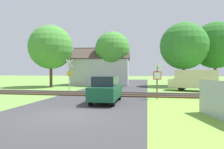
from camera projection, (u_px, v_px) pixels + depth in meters
ground_plane at (66, 116)px, 9.41m from camera, size 160.00×160.00×0.00m
road_asphalt at (80, 108)px, 11.38m from camera, size 7.57×80.00×0.01m
rail_track at (105, 94)px, 17.84m from camera, size 60.00×2.60×0.22m
stop_sign_near at (157, 78)px, 14.92m from camera, size 0.87×0.21×2.79m
crossing_sign_far at (69, 73)px, 20.91m from camera, size 0.88×0.13×3.38m
house at (101, 71)px, 30.78m from camera, size 9.04×6.42×5.77m
tree_center at (112, 49)px, 29.35m from camera, size 5.11×5.11×7.92m
tree_left at (51, 47)px, 26.82m from camera, size 5.87×5.87×8.28m
tree_right at (184, 46)px, 27.80m from camera, size 6.56×6.56×8.92m
tree_far at (215, 45)px, 29.36m from camera, size 6.82×6.82×9.35m
mail_truck at (194, 79)px, 21.36m from camera, size 5.23×3.18×2.24m
parked_car at (106, 89)px, 13.31m from camera, size 1.64×4.00×1.78m
fence_panel at (224, 101)px, 8.29m from camera, size 1.05×3.81×1.70m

